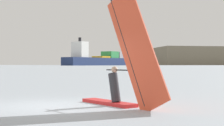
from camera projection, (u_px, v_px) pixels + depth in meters
ground_plane at (50, 106)px, 11.32m from camera, size 4000.00×4000.00×0.00m
windsurfer at (122, 72)px, 11.18m from camera, size 3.08×3.36×4.43m
cargo_ship at (114, 60)px, 526.75m from camera, size 133.35×193.17×39.25m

